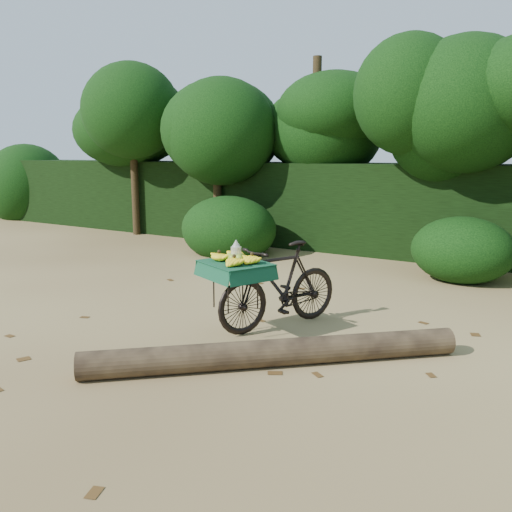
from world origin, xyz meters
The scene contains 7 objects.
ground centered at (0.00, 0.00, 0.00)m, with size 80.00×80.00×0.00m, color tan.
vendor_bicycle centered at (0.20, 0.75, 0.51)m, with size 1.22×1.82×1.01m.
fallen_log centered at (0.77, -0.29, 0.13)m, with size 0.26×0.26×3.63m, color brown.
hedge_backdrop centered at (0.00, 6.30, 0.90)m, with size 26.00×1.80×1.80m, color black.
tree_row centered at (-0.65, 5.50, 2.00)m, with size 14.50×2.00×4.00m, color black, non-canonical shape.
bush_clumps centered at (0.50, 4.30, 0.45)m, with size 8.80×1.70×0.90m, color black, non-canonical shape.
leaf_litter centered at (0.00, 0.65, 0.01)m, with size 7.00×7.30×0.01m, color #4B3014, non-canonical shape.
Camera 1 is at (3.24, -4.51, 2.00)m, focal length 38.00 mm.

